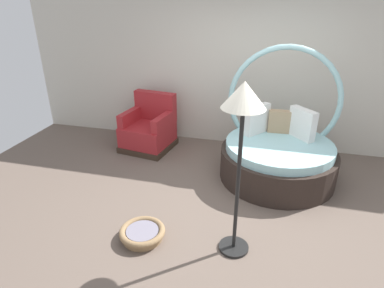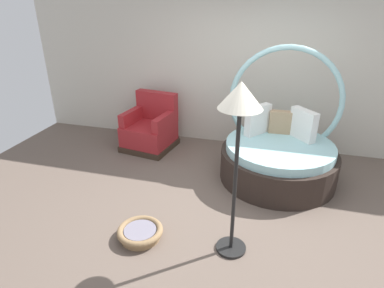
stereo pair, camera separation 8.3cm
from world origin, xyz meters
The scene contains 6 objects.
ground_plane centered at (0.00, 0.00, -0.01)m, with size 8.00×8.00×0.02m, color #66564C.
back_wall centered at (0.00, 2.13, 1.49)m, with size 8.00×0.12×2.97m, color beige.
round_daybed centered at (0.58, 1.03, 0.39)m, with size 1.65×1.65×1.86m.
red_armchair centered at (-1.61, 1.50, 0.33)m, with size 0.91×0.91×0.94m.
pet_basket centered at (-0.83, -0.77, 0.07)m, with size 0.51×0.51×0.13m.
floor_lamp centered at (0.17, -0.68, 1.53)m, with size 0.40×0.40×1.82m.
Camera 1 is at (0.40, -3.40, 2.48)m, focal length 30.36 mm.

